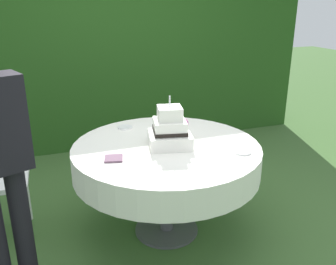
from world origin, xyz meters
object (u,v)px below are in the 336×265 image
Objects in this scene: wedding_cake at (170,131)px; napkin_stack at (114,158)px; cake_table at (166,158)px; serving_plate_near at (125,127)px; serving_plate_far at (243,152)px; garden_chair at (0,168)px.

wedding_cake is 3.13× the size of napkin_stack.
cake_table is 0.22m from wedding_cake.
serving_plate_near is at bearing 69.70° from napkin_stack.
serving_plate_far is (0.66, -0.81, 0.00)m from serving_plate_near.
serving_plate_near is 1.04m from serving_plate_far.
garden_chair is (-1.00, -0.02, -0.22)m from serving_plate_near.
wedding_cake is at bearing 143.79° from serving_plate_far.
cake_table is 11.55× the size of serving_plate_far.
serving_plate_near is at bearing 112.40° from cake_table.
serving_plate_near and serving_plate_far have the same top height.
garden_chair is (-0.78, 0.59, -0.22)m from napkin_stack.
wedding_cake is (0.03, -0.01, 0.22)m from cake_table.
garden_chair is at bearing 154.56° from serving_plate_far.
serving_plate_far is 1.86m from garden_chair.
cake_table is at bearing -67.60° from serving_plate_near.
napkin_stack is at bearing -37.37° from garden_chair.
serving_plate_far is at bearing -25.44° from garden_chair.
wedding_cake is 0.55m from serving_plate_near.
wedding_cake is 0.48m from napkin_stack.
wedding_cake is at bearing -10.39° from cake_table.
wedding_cake is at bearing 14.64° from napkin_stack.
napkin_stack is at bearing -165.36° from wedding_cake.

